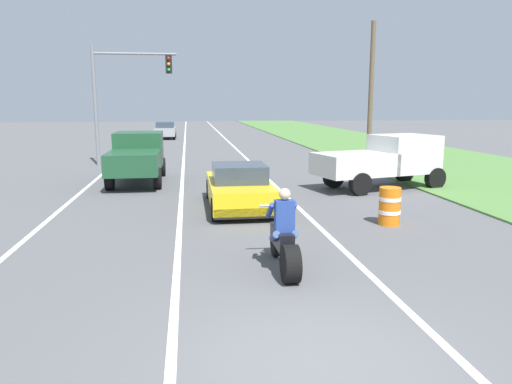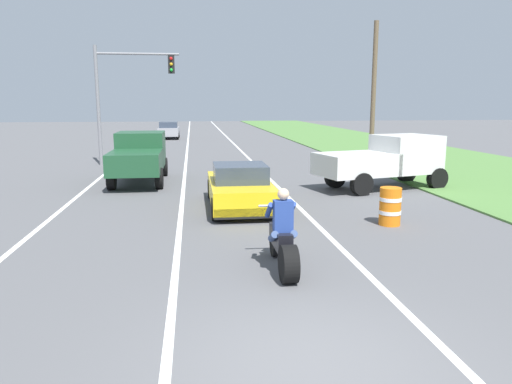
% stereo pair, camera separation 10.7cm
% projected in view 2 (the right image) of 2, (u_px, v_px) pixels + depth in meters
% --- Properties ---
extents(ground_plane, '(160.00, 160.00, 0.00)m').
position_uv_depth(ground_plane, '(313.00, 365.00, 6.02)').
color(ground_plane, '#565659').
extents(lane_stripe_left_solid, '(0.14, 120.00, 0.01)m').
position_uv_depth(lane_stripe_left_solid, '(114.00, 166.00, 24.84)').
color(lane_stripe_left_solid, white).
rests_on(lane_stripe_left_solid, ground).
extents(lane_stripe_right_solid, '(0.14, 120.00, 0.01)m').
position_uv_depth(lane_stripe_right_solid, '(254.00, 164.00, 25.75)').
color(lane_stripe_right_solid, white).
rests_on(lane_stripe_right_solid, ground).
extents(lane_stripe_centre_dashed, '(0.14, 120.00, 0.01)m').
position_uv_depth(lane_stripe_centre_dashed, '(186.00, 165.00, 25.29)').
color(lane_stripe_centre_dashed, white).
rests_on(lane_stripe_centre_dashed, ground).
extents(grass_verge_right, '(10.00, 120.00, 0.06)m').
position_uv_depth(grass_verge_right, '(435.00, 160.00, 27.03)').
color(grass_verge_right, '#517F3D').
rests_on(grass_verge_right, ground).
extents(motorcycle_with_rider, '(0.70, 2.21, 1.62)m').
position_uv_depth(motorcycle_with_rider, '(283.00, 241.00, 9.24)').
color(motorcycle_with_rider, black).
rests_on(motorcycle_with_rider, ground).
extents(sports_car_yellow, '(1.84, 4.30, 1.37)m').
position_uv_depth(sports_car_yellow, '(240.00, 188.00, 14.85)').
color(sports_car_yellow, yellow).
rests_on(sports_car_yellow, ground).
extents(pickup_truck_left_lane_dark_green, '(2.02, 4.80, 1.98)m').
position_uv_depth(pickup_truck_left_lane_dark_green, '(139.00, 155.00, 19.56)').
color(pickup_truck_left_lane_dark_green, '#1E4C2D').
rests_on(pickup_truck_left_lane_dark_green, ground).
extents(pickup_truck_right_shoulder_white, '(5.14, 3.14, 1.98)m').
position_uv_depth(pickup_truck_right_shoulder_white, '(385.00, 159.00, 18.17)').
color(pickup_truck_right_shoulder_white, silver).
rests_on(pickup_truck_right_shoulder_white, ground).
extents(traffic_light_mast_near, '(4.21, 0.34, 6.00)m').
position_uv_depth(traffic_light_mast_near, '(123.00, 87.00, 24.64)').
color(traffic_light_mast_near, gray).
rests_on(traffic_light_mast_near, ground).
extents(utility_pole_roadside, '(0.24, 0.24, 7.21)m').
position_uv_depth(utility_pole_roadside, '(373.00, 94.00, 24.85)').
color(utility_pole_roadside, brown).
rests_on(utility_pole_roadside, ground).
extents(construction_barrel_nearest, '(0.58, 0.58, 1.00)m').
position_uv_depth(construction_barrel_nearest, '(390.00, 206.00, 12.80)').
color(construction_barrel_nearest, orange).
rests_on(construction_barrel_nearest, ground).
extents(distant_car_far_ahead, '(1.80, 4.00, 1.50)m').
position_uv_depth(distant_car_far_ahead, '(169.00, 130.00, 43.57)').
color(distant_car_far_ahead, '#99999E').
rests_on(distant_car_far_ahead, ground).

